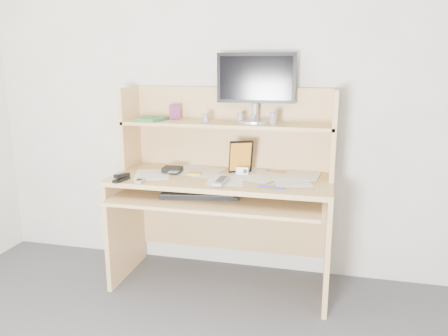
% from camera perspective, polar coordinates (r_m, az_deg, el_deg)
% --- Properties ---
extents(back_wall, '(3.60, 0.04, 2.50)m').
position_cam_1_polar(back_wall, '(3.02, 1.10, 9.59)').
color(back_wall, silver).
rests_on(back_wall, floor).
extents(desk, '(1.40, 0.70, 1.30)m').
position_cam_1_polar(desk, '(2.88, 0.02, -1.82)').
color(desk, tan).
rests_on(desk, floor).
extents(paper_clutter, '(1.32, 0.54, 0.01)m').
position_cam_1_polar(paper_clutter, '(2.79, -0.37, -1.08)').
color(paper_clutter, white).
rests_on(paper_clutter, desk).
extents(keyboard, '(0.50, 0.25, 0.03)m').
position_cam_1_polar(keyboard, '(2.72, -3.18, -3.41)').
color(keyboard, black).
rests_on(keyboard, desk).
extents(tv_remote, '(0.06, 0.20, 0.02)m').
position_cam_1_polar(tv_remote, '(2.63, -0.36, -1.71)').
color(tv_remote, '#999994').
rests_on(tv_remote, paper_clutter).
extents(flip_phone, '(0.05, 0.08, 0.02)m').
position_cam_1_polar(flip_phone, '(2.69, -10.93, -1.58)').
color(flip_phone, '#ABACAE').
rests_on(flip_phone, paper_clutter).
extents(stapler, '(0.06, 0.14, 0.04)m').
position_cam_1_polar(stapler, '(2.75, -13.28, -1.14)').
color(stapler, black).
rests_on(stapler, paper_clutter).
extents(wallet, '(0.13, 0.11, 0.03)m').
position_cam_1_polar(wallet, '(2.91, -6.76, -0.17)').
color(wallet, black).
rests_on(wallet, paper_clutter).
extents(sticky_note_pad, '(0.09, 0.09, 0.01)m').
position_cam_1_polar(sticky_note_pad, '(2.86, -3.85, -0.72)').
color(sticky_note_pad, yellow).
rests_on(sticky_note_pad, desk).
extents(digital_camera, '(0.08, 0.03, 0.05)m').
position_cam_1_polar(digital_camera, '(2.83, 2.42, -0.33)').
color(digital_camera, '#B7B7B9').
rests_on(digital_camera, paper_clutter).
extents(game_case, '(0.15, 0.08, 0.22)m').
position_cam_1_polar(game_case, '(2.84, 2.22, 1.48)').
color(game_case, black).
rests_on(game_case, paper_clutter).
extents(blue_pen, '(0.16, 0.03, 0.01)m').
position_cam_1_polar(blue_pen, '(2.53, 6.23, -2.52)').
color(blue_pen, '#1A32C5').
rests_on(blue_pen, paper_clutter).
extents(card_box, '(0.08, 0.04, 0.10)m').
position_cam_1_polar(card_box, '(3.02, -6.45, 7.26)').
color(card_box, maroon).
rests_on(card_box, desk).
extents(shelf_book, '(0.18, 0.22, 0.02)m').
position_cam_1_polar(shelf_book, '(3.00, -9.31, 6.33)').
color(shelf_book, '#358446').
rests_on(shelf_book, desk).
extents(chip_stack_a, '(0.06, 0.06, 0.06)m').
position_cam_1_polar(chip_stack_a, '(2.86, -2.42, 6.56)').
color(chip_stack_a, black).
rests_on(chip_stack_a, desk).
extents(chip_stack_b, '(0.05, 0.05, 0.06)m').
position_cam_1_polar(chip_stack_b, '(2.84, 2.11, 6.57)').
color(chip_stack_b, white).
rests_on(chip_stack_b, desk).
extents(chip_stack_c, '(0.04, 0.04, 0.05)m').
position_cam_1_polar(chip_stack_c, '(2.87, 3.84, 6.49)').
color(chip_stack_c, black).
rests_on(chip_stack_c, desk).
extents(chip_stack_d, '(0.06, 0.06, 0.08)m').
position_cam_1_polar(chip_stack_d, '(2.78, 6.44, 6.49)').
color(chip_stack_d, white).
rests_on(chip_stack_d, desk).
extents(monitor, '(0.51, 0.26, 0.44)m').
position_cam_1_polar(monitor, '(2.88, 4.17, 10.70)').
color(monitor, silver).
rests_on(monitor, desk).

